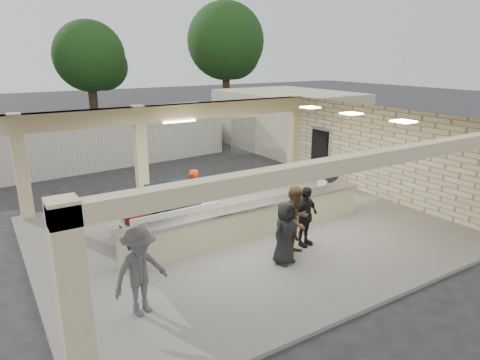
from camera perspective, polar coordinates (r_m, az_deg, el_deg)
ground at (r=13.33m, az=0.48°, el=-7.03°), size 120.00×120.00×0.00m
pavilion at (r=13.50m, az=-0.26°, el=-0.63°), size 12.01×10.00×3.55m
baggage_counter at (r=12.72m, az=1.71°, el=-5.36°), size 8.20×0.58×0.98m
luggage_cart at (r=12.83m, az=-10.25°, el=-3.52°), size 2.76×1.76×1.58m
drum_fan at (r=17.87m, az=11.72°, el=1.02°), size 0.97×0.81×1.06m
baggage_handler at (r=13.65m, az=-6.34°, el=-2.17°), size 0.70×0.70×1.76m
passenger_a at (r=11.50m, az=7.48°, el=-5.42°), size 0.99×0.60×1.91m
passenger_b at (r=12.08m, az=8.65°, el=-4.84°), size 1.06×0.55×1.73m
passenger_c at (r=9.12m, az=-13.16°, el=-11.76°), size 1.31×0.73×1.91m
passenger_d at (r=11.04m, az=6.04°, el=-7.00°), size 0.87×0.50×1.67m
car_white_a at (r=27.95m, az=-2.47°, el=6.75°), size 4.52×2.28×1.27m
car_white_b at (r=29.53m, az=4.08°, el=7.27°), size 4.27×1.99×1.30m
car_dark at (r=28.02m, az=-5.17°, el=7.02°), size 4.79×2.05×1.55m
container_white at (r=22.33m, az=-17.28°, el=5.36°), size 12.33×3.54×2.64m
fence at (r=26.46m, az=10.20°, el=6.88°), size 12.06×0.06×2.03m
tree_mid at (r=37.54m, az=-19.03°, el=15.00°), size 6.00×5.60×8.00m
tree_right at (r=41.18m, az=-1.64°, el=17.63°), size 7.20×7.00×10.00m
adjacent_building at (r=26.17m, az=6.31°, el=8.15°), size 6.00×8.00×3.20m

